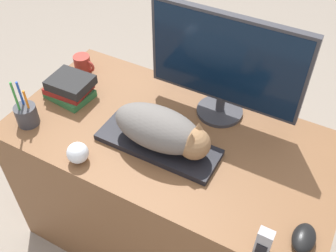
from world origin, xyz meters
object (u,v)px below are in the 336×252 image
object	(u,v)px
baseball	(78,153)
phone	(264,243)
book_stack	(70,88)
coffee_mug	(83,64)
keyboard	(158,145)
computer_mouse	(304,238)
pen_cup	(26,114)
monitor	(225,64)
cat	(163,130)

from	to	relation	value
baseball	phone	xyz separation A→B (m)	(0.70, -0.03, 0.01)
book_stack	baseball	bearing A→B (deg)	-47.14
coffee_mug	keyboard	bearing A→B (deg)	-24.97
keyboard	computer_mouse	world-z (taller)	computer_mouse
pen_cup	phone	bearing A→B (deg)	-5.13
phone	computer_mouse	bearing A→B (deg)	42.43
monitor	baseball	bearing A→B (deg)	-125.69
pen_cup	baseball	xyz separation A→B (m)	(0.30, -0.06, -0.01)
pen_cup	monitor	bearing A→B (deg)	33.13
baseball	book_stack	xyz separation A→B (m)	(-0.25, 0.27, 0.01)
cat	monitor	xyz separation A→B (m)	(0.10, 0.29, 0.15)
monitor	baseball	distance (m)	0.63
computer_mouse	phone	size ratio (longest dim) A/B	1.01
computer_mouse	phone	world-z (taller)	phone
keyboard	cat	xyz separation A→B (m)	(0.02, 0.00, 0.09)
computer_mouse	baseball	distance (m)	0.81
computer_mouse	baseball	xyz separation A→B (m)	(-0.80, -0.06, 0.02)
pen_cup	baseball	distance (m)	0.31
cat	keyboard	bearing A→B (deg)	180.00
pen_cup	computer_mouse	bearing A→B (deg)	0.10
baseball	book_stack	distance (m)	0.37
pen_cup	baseball	world-z (taller)	pen_cup
computer_mouse	pen_cup	size ratio (longest dim) A/B	0.51
baseball	phone	size ratio (longest dim) A/B	0.74
pen_cup	phone	world-z (taller)	pen_cup
pen_cup	phone	distance (m)	1.01
cat	book_stack	world-z (taller)	cat
phone	monitor	bearing A→B (deg)	124.80
computer_mouse	phone	xyz separation A→B (m)	(-0.10, -0.09, 0.03)
coffee_mug	baseball	xyz separation A→B (m)	(0.32, -0.45, -0.00)
keyboard	baseball	distance (m)	0.30
monitor	book_stack	size ratio (longest dim) A/B	3.05
keyboard	cat	size ratio (longest dim) A/B	1.24
keyboard	monitor	size ratio (longest dim) A/B	0.77
keyboard	computer_mouse	bearing A→B (deg)	-12.80
cat	baseball	xyz separation A→B (m)	(-0.24, -0.20, -0.06)
monitor	computer_mouse	size ratio (longest dim) A/B	5.55
keyboard	book_stack	xyz separation A→B (m)	(-0.47, 0.08, 0.04)
cat	phone	world-z (taller)	cat
monitor	book_stack	xyz separation A→B (m)	(-0.60, -0.21, -0.20)
book_stack	cat	bearing A→B (deg)	-8.88
keyboard	baseball	bearing A→B (deg)	-138.35
phone	book_stack	bearing A→B (deg)	162.47
cat	coffee_mug	world-z (taller)	cat
computer_mouse	phone	bearing A→B (deg)	-137.57
computer_mouse	pen_cup	world-z (taller)	pen_cup
coffee_mug	book_stack	xyz separation A→B (m)	(0.06, -0.17, 0.01)
monitor	pen_cup	size ratio (longest dim) A/B	2.81
computer_mouse	phone	distance (m)	0.14
computer_mouse	coffee_mug	distance (m)	1.19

